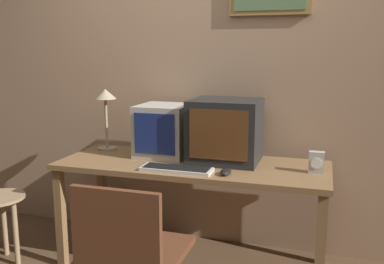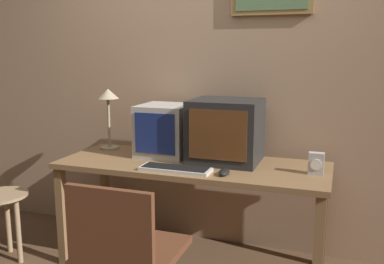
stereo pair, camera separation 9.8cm
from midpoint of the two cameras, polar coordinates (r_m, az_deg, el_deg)
The scene contains 9 objects.
wall_back at distance 3.20m, azimuth 3.67°, elevation 7.91°, with size 8.00×0.08×2.60m.
desk at distance 2.88m, azimuth 0.98°, elevation -5.66°, with size 1.79×0.67×0.73m.
monitor_left at distance 3.03m, azimuth -2.67°, elevation 0.25°, with size 0.35×0.37×0.36m.
monitor_right at distance 2.86m, azimuth 5.50°, elevation 0.16°, with size 0.46×0.41×0.42m.
keyboard_main at distance 2.66m, azimuth -1.17°, elevation -4.96°, with size 0.45×0.15×0.03m.
mouse_near_keyboard at distance 2.58m, azimuth 5.39°, elevation -5.37°, with size 0.06×0.11×0.04m.
desk_clock at distance 2.69m, azimuth 17.24°, elevation -4.04°, with size 0.09×0.06×0.13m.
desk_lamp at distance 3.25m, azimuth -10.27°, elevation 3.81°, with size 0.16×0.16×0.46m.
side_stool at distance 3.28m, azimuth -23.20°, elevation -9.45°, with size 0.36×0.36×0.49m.
Camera 2 is at (0.91, -1.70, 1.46)m, focal length 40.00 mm.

